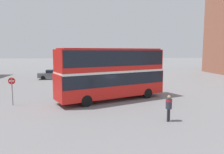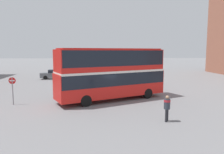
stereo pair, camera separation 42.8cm
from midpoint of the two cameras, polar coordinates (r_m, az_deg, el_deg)
The scene contains 6 objects.
ground_plane at distance 20.05m, azimuth -3.14°, elevation -6.42°, with size 240.00×240.00×0.00m, color slate.
double_decker_bus at distance 20.31m, azimuth -0.60°, elevation 1.63°, with size 10.54×6.67×4.82m.
pedestrian_foreground at distance 14.80m, azimuth 13.81°, elevation -7.20°, with size 0.58×0.58×1.73m.
parked_car_kerb_near at distance 37.05m, azimuth -15.45°, elevation 0.68°, with size 4.69×1.94×1.53m.
parked_car_kerb_far at distance 30.58m, azimuth 5.59°, elevation -0.40°, with size 4.32×2.24×1.51m.
no_entry_sign at distance 20.32m, azimuth -25.21°, elevation -2.36°, with size 0.58×0.08×2.38m.
Camera 1 is at (-1.06, -19.48, 4.60)m, focal length 35.00 mm.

